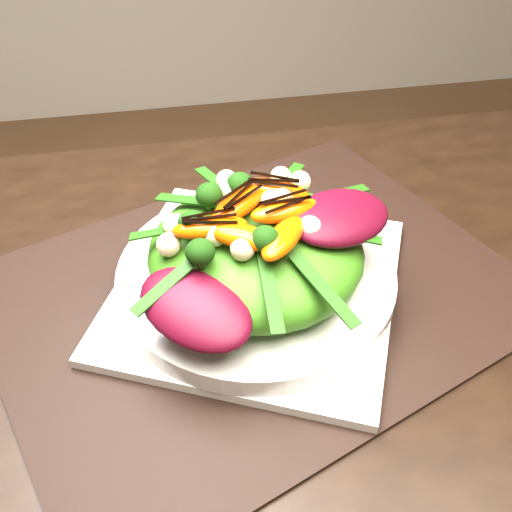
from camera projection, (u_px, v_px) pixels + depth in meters
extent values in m
cube|color=black|center=(349.00, 441.00, 0.47)|extent=(1.60, 0.90, 0.75)
cube|color=black|center=(256.00, 292.00, 0.57)|extent=(0.57, 0.51, 0.00)
cube|color=silver|center=(256.00, 287.00, 0.56)|extent=(0.34, 0.34, 0.01)
cylinder|color=silver|center=(256.00, 276.00, 0.55)|extent=(0.34, 0.34, 0.02)
ellipsoid|color=#3B7716|center=(256.00, 251.00, 0.53)|extent=(0.23, 0.23, 0.07)
ellipsoid|color=#3F0614|center=(340.00, 217.00, 0.52)|extent=(0.12, 0.10, 0.02)
ellipsoid|color=#F84704|center=(238.00, 206.00, 0.52)|extent=(0.07, 0.05, 0.02)
sphere|color=black|center=(199.00, 205.00, 0.51)|extent=(0.04, 0.04, 0.03)
sphere|color=beige|center=(298.00, 235.00, 0.49)|extent=(0.02, 0.02, 0.02)
cube|color=black|center=(238.00, 198.00, 0.51)|extent=(0.05, 0.02, 0.00)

